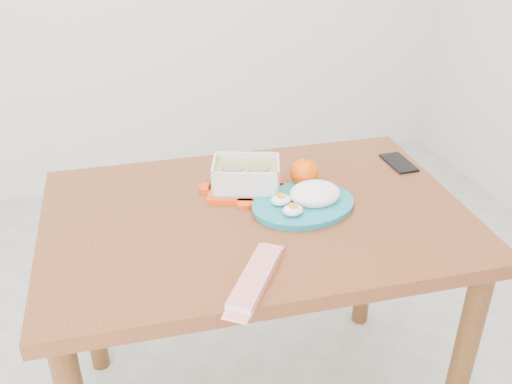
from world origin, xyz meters
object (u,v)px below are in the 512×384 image
object	(u,v)px
dining_table	(256,246)
food_container	(246,177)
rice_plate	(307,199)
orange_fruit	(304,173)
smartphone	(399,163)

from	to	relation	value
dining_table	food_container	bearing A→B (deg)	89.73
rice_plate	dining_table	bearing A→B (deg)	166.40
dining_table	food_container	world-z (taller)	food_container
orange_fruit	smartphone	distance (m)	0.33
food_container	orange_fruit	xyz separation A→B (m)	(0.17, -0.02, -0.00)
food_container	smartphone	bearing A→B (deg)	20.85
food_container	smartphone	world-z (taller)	food_container
orange_fruit	rice_plate	xyz separation A→B (m)	(-0.04, -0.11, -0.02)
orange_fruit	smartphone	xyz separation A→B (m)	(0.33, 0.04, -0.04)
smartphone	rice_plate	bearing A→B (deg)	-156.26
orange_fruit	rice_plate	distance (m)	0.12
dining_table	orange_fruit	size ratio (longest dim) A/B	14.11
orange_fruit	food_container	bearing A→B (deg)	172.59
orange_fruit	rice_plate	world-z (taller)	orange_fruit
orange_fruit	smartphone	size ratio (longest dim) A/B	0.62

